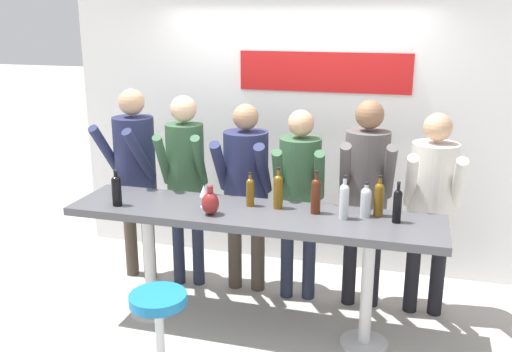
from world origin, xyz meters
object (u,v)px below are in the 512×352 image
object	(u,v)px
person_right	(432,194)
wine_bottle_7	(250,191)
tasting_table	(252,227)
wine_bottle_1	(344,199)
wine_bottle_5	(316,194)
wine_bottle_6	(278,190)
wine_bottle_3	(366,200)
person_center_right	(366,182)
person_center	(300,185)
person_left	(185,170)
person_center_left	(246,179)
decorative_vase	(210,203)
wine_bottle_0	(379,198)
wine_glass_0	(204,192)
person_far_left	(134,164)
wine_bottle_2	(117,189)
wine_bottle_4	(397,204)
bar_stool	(159,322)

from	to	relation	value
person_right	wine_bottle_7	xyz separation A→B (m)	(-1.35, -0.50, 0.06)
tasting_table	wine_bottle_1	size ratio (longest dim) A/B	8.74
wine_bottle_5	wine_bottle_6	world-z (taller)	wine_bottle_5
wine_bottle_1	wine_bottle_3	xyz separation A→B (m)	(0.15, 0.09, -0.02)
person_center_right	tasting_table	bearing A→B (deg)	-147.53
person_center	wine_bottle_1	size ratio (longest dim) A/B	5.14
person_right	person_left	bearing A→B (deg)	179.51
person_right	person_center_left	bearing A→B (deg)	177.87
person_left	wine_bottle_6	distance (m)	1.06
person_left	decorative_vase	xyz separation A→B (m)	(0.51, -0.73, -0.02)
wine_bottle_0	wine_bottle_3	xyz separation A→B (m)	(-0.09, -0.04, -0.02)
tasting_table	person_center	world-z (taller)	person_center
person_center	wine_bottle_3	size ratio (longest dim) A/B	6.46
person_left	wine_glass_0	world-z (taller)	person_left
person_left	person_far_left	bearing A→B (deg)	168.28
person_far_left	wine_bottle_6	world-z (taller)	person_far_left
tasting_table	person_left	size ratio (longest dim) A/B	1.62
wine_bottle_3	wine_bottle_6	world-z (taller)	wine_bottle_6
wine_bottle_2	wine_glass_0	bearing A→B (deg)	12.46
person_far_left	wine_bottle_1	distance (m)	2.04
person_center_left	wine_bottle_5	xyz separation A→B (m)	(0.71, -0.55, 0.09)
person_center_right	wine_bottle_4	xyz separation A→B (m)	(0.27, -0.56, 0.02)
person_left	wine_bottle_6	xyz separation A→B (m)	(0.95, -0.46, 0.04)
person_center	person_right	distance (m)	1.06
person_far_left	wine_bottle_0	bearing A→B (deg)	-3.12
wine_bottle_0	wine_bottle_1	size ratio (longest dim) A/B	0.95
wine_bottle_6	wine_glass_0	bearing A→B (deg)	-166.44
tasting_table	person_center_left	xyz separation A→B (m)	(-0.25, 0.64, 0.19)
person_far_left	wine_bottle_6	xyz separation A→B (m)	(1.45, -0.47, 0.02)
bar_stool	person_right	size ratio (longest dim) A/B	0.37
person_left	person_center	bearing A→B (deg)	-9.95
wine_bottle_1	wine_bottle_5	xyz separation A→B (m)	(-0.22, 0.06, 0.00)
person_center	wine_glass_0	xyz separation A→B (m)	(-0.62, -0.60, 0.07)
person_center_left	wine_bottle_7	size ratio (longest dim) A/B	6.31
wine_bottle_2	wine_bottle_5	xyz separation A→B (m)	(1.50, 0.25, 0.02)
person_center	wine_bottle_2	size ratio (longest dim) A/B	5.86
wine_bottle_3	wine_bottle_7	size ratio (longest dim) A/B	0.96
wine_glass_0	decorative_vase	world-z (taller)	decorative_vase
person_right	wine_bottle_4	bearing A→B (deg)	-115.14
person_left	wine_bottle_3	distance (m)	1.67
person_center_right	wine_bottle_0	distance (m)	0.48
bar_stool	wine_bottle_0	size ratio (longest dim) A/B	2.02
wine_bottle_5	wine_bottle_6	bearing A→B (deg)	173.54
person_left	wine_glass_0	size ratio (longest dim) A/B	9.84
person_center	wine_bottle_6	xyz separation A→B (m)	(-0.07, -0.47, 0.09)
tasting_table	wine_bottle_1	xyz separation A→B (m)	(0.68, 0.03, 0.27)
tasting_table	decorative_vase	xyz separation A→B (m)	(-0.28, -0.15, 0.22)
wine_bottle_3	wine_glass_0	bearing A→B (deg)	-173.74
person_right	wine_bottle_3	size ratio (longest dim) A/B	6.54
person_right	wine_bottle_1	bearing A→B (deg)	-137.80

